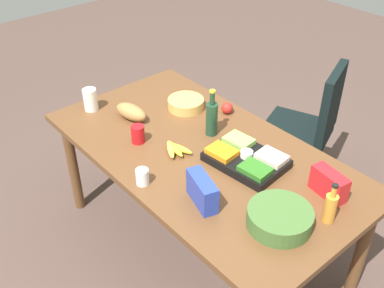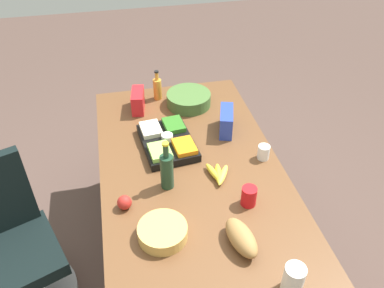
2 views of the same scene
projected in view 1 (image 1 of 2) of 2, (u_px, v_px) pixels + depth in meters
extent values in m
plane|color=#503D35|center=(201.00, 245.00, 3.13)|extent=(10.00, 10.00, 0.00)
cube|color=brown|center=(202.00, 153.00, 2.68)|extent=(1.94, 1.05, 0.04)
cylinder|color=brown|center=(73.00, 166.00, 3.22)|extent=(0.07, 0.07, 0.75)
cylinder|color=brown|center=(170.00, 123.00, 3.68)|extent=(0.07, 0.07, 0.75)
cylinder|color=brown|center=(362.00, 250.00, 2.59)|extent=(0.07, 0.07, 0.75)
cylinder|color=gray|center=(289.00, 171.00, 3.74)|extent=(0.56, 0.56, 0.05)
cylinder|color=gray|center=(292.00, 151.00, 3.62)|extent=(0.06, 0.06, 0.36)
cube|color=black|center=(295.00, 132.00, 3.52)|extent=(0.62, 0.62, 0.09)
cube|color=black|center=(331.00, 104.00, 3.26)|extent=(0.21, 0.42, 0.53)
cube|color=black|center=(246.00, 160.00, 2.55)|extent=(0.45, 0.34, 0.05)
cube|color=orange|center=(222.00, 152.00, 2.55)|extent=(0.17, 0.14, 0.03)
cube|color=#2D6A1F|center=(255.00, 169.00, 2.42)|extent=(0.17, 0.14, 0.03)
cube|color=#94D058|center=(239.00, 141.00, 2.64)|extent=(0.17, 0.14, 0.03)
cube|color=beige|center=(272.00, 157.00, 2.51)|extent=(0.17, 0.14, 0.03)
cylinder|color=white|center=(247.00, 154.00, 2.53)|extent=(0.08, 0.08, 0.04)
ellipsoid|color=yellow|center=(171.00, 149.00, 2.64)|extent=(0.17, 0.12, 0.04)
ellipsoid|color=yellow|center=(175.00, 149.00, 2.64)|extent=(0.17, 0.07, 0.04)
ellipsoid|color=yellow|center=(180.00, 148.00, 2.64)|extent=(0.17, 0.08, 0.04)
cylinder|color=red|center=(138.00, 134.00, 2.71)|extent=(0.10, 0.10, 0.11)
cylinder|color=tan|center=(186.00, 104.00, 3.04)|extent=(0.30, 0.30, 0.07)
ellipsoid|color=#9F723E|center=(131.00, 112.00, 2.92)|extent=(0.26, 0.15, 0.10)
cylinder|color=orange|center=(330.00, 208.00, 2.16)|extent=(0.06, 0.06, 0.15)
cylinder|color=orange|center=(334.00, 192.00, 2.10)|extent=(0.03, 0.03, 0.06)
cylinder|color=black|center=(335.00, 186.00, 2.08)|extent=(0.03, 0.03, 0.01)
cylinder|color=#42652F|center=(280.00, 218.00, 2.15)|extent=(0.36, 0.36, 0.09)
cube|color=#263EAC|center=(202.00, 191.00, 2.26)|extent=(0.23, 0.14, 0.15)
cube|color=red|center=(329.00, 184.00, 2.31)|extent=(0.21, 0.11, 0.14)
sphere|color=#B1251E|center=(227.00, 108.00, 2.99)|extent=(0.09, 0.09, 0.08)
cylinder|color=white|center=(142.00, 177.00, 2.40)|extent=(0.08, 0.08, 0.09)
cylinder|color=white|center=(90.00, 100.00, 3.00)|extent=(0.11, 0.11, 0.15)
cylinder|color=#1E3D28|center=(212.00, 119.00, 2.75)|extent=(0.09, 0.09, 0.21)
cylinder|color=#1E3D28|center=(212.00, 98.00, 2.67)|extent=(0.04, 0.04, 0.08)
cylinder|color=gold|center=(212.00, 91.00, 2.64)|extent=(0.04, 0.04, 0.01)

